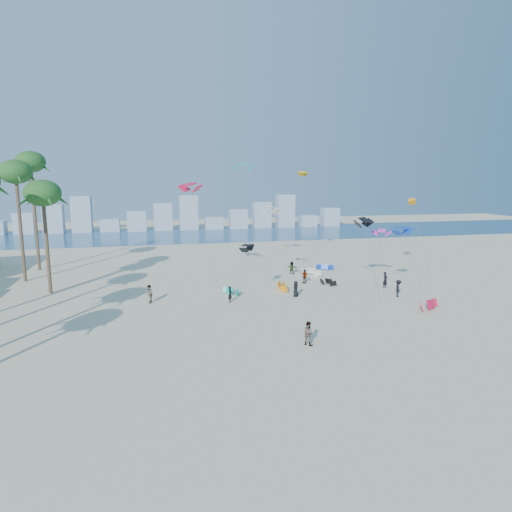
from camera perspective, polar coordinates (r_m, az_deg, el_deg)
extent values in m
plane|color=beige|center=(31.80, 1.34, -13.14)|extent=(220.00, 220.00, 0.00)
plane|color=navy|center=(101.35, -8.91, 2.73)|extent=(220.00, 220.00, 0.00)
imported|color=black|center=(45.49, -3.33, -4.92)|extent=(0.64, 0.72, 1.65)
imported|color=gray|center=(34.29, 6.67, -9.80)|extent=(1.10, 1.14, 1.85)
imported|color=black|center=(47.70, 5.14, -4.21)|extent=(0.95, 0.97, 1.69)
imported|color=gray|center=(53.78, 6.23, -2.62)|extent=(0.88, 1.05, 1.68)
imported|color=black|center=(49.72, 17.80, -3.98)|extent=(1.15, 1.37, 1.84)
imported|color=gray|center=(58.72, 4.61, -1.53)|extent=(1.49, 1.39, 1.67)
imported|color=black|center=(53.31, 16.25, -2.97)|extent=(0.82, 0.73, 1.88)
imported|color=gray|center=(46.34, -13.56, -4.77)|extent=(0.72, 0.92, 1.86)
cylinder|color=#595959|center=(44.42, -2.05, -2.52)|extent=(1.88, 2.19, 5.80)
cylinder|color=#595959|center=(49.68, 3.84, 0.78)|extent=(1.87, 5.31, 9.18)
cylinder|color=#595959|center=(47.10, 19.77, -1.37)|extent=(0.20, 5.31, 7.44)
cylinder|color=#595959|center=(50.81, -6.62, 2.45)|extent=(2.91, 2.35, 11.84)
cylinder|color=#595959|center=(64.61, 5.33, 4.78)|extent=(2.33, 2.37, 13.46)
cylinder|color=#595959|center=(52.62, 15.35, -0.51)|extent=(1.82, 2.14, 6.52)
cylinder|color=#595959|center=(55.62, -1.99, 4.39)|extent=(1.30, 2.58, 14.22)
cylinder|color=#595959|center=(57.25, 20.46, 1.79)|extent=(0.25, 5.00, 9.98)
cylinder|color=#595959|center=(48.02, 14.76, -0.54)|extent=(0.17, 4.78, 8.05)
cylinder|color=brown|center=(52.99, -25.26, 1.39)|extent=(0.40, 0.40, 10.94)
ellipsoid|color=#1E5522|center=(52.55, -25.70, 7.29)|extent=(3.80, 3.80, 2.85)
cylinder|color=brown|center=(60.63, -27.97, 3.23)|extent=(0.40, 0.40, 13.24)
ellipsoid|color=#1E5522|center=(60.35, -28.48, 9.48)|extent=(3.80, 3.80, 2.85)
cylinder|color=brown|center=(67.32, -26.48, 4.50)|extent=(0.40, 0.40, 14.64)
ellipsoid|color=#1E5522|center=(67.16, -26.97, 10.73)|extent=(3.80, 3.80, 2.85)
cube|color=#9EADBF|center=(114.37, -27.56, 3.74)|extent=(4.40, 3.00, 4.80)
cube|color=#9EADBF|center=(112.91, -24.55, 4.37)|extent=(4.40, 3.00, 6.60)
cube|color=#9EADBF|center=(111.78, -21.46, 4.99)|extent=(4.40, 3.00, 8.40)
cube|color=#9EADBF|center=(111.29, -18.21, 3.76)|extent=(4.40, 3.00, 3.00)
cube|color=#9EADBF|center=(110.83, -15.03, 4.37)|extent=(4.40, 3.00, 4.80)
cube|color=#9EADBF|center=(110.73, -11.83, 4.96)|extent=(4.40, 3.00, 6.60)
cube|color=#9EADBF|center=(110.97, -8.64, 5.53)|extent=(4.40, 3.00, 8.40)
cube|color=#9EADBF|center=(111.86, -5.43, 4.24)|extent=(4.40, 3.00, 3.00)
cube|color=#9EADBF|center=(112.78, -2.30, 4.78)|extent=(4.40, 3.00, 4.80)
cube|color=#9EADBF|center=(114.03, 0.77, 5.30)|extent=(4.40, 3.00, 6.60)
cube|color=#9EADBF|center=(115.60, 3.77, 5.79)|extent=(4.40, 3.00, 8.40)
cube|color=#9EADBF|center=(117.77, 6.65, 4.50)|extent=(4.40, 3.00, 3.00)
cube|color=#9EADBF|center=(119.93, 9.46, 4.96)|extent=(4.40, 3.00, 4.80)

